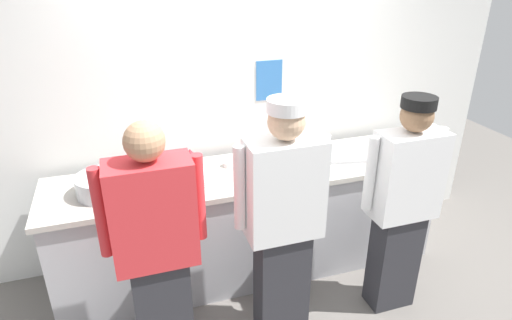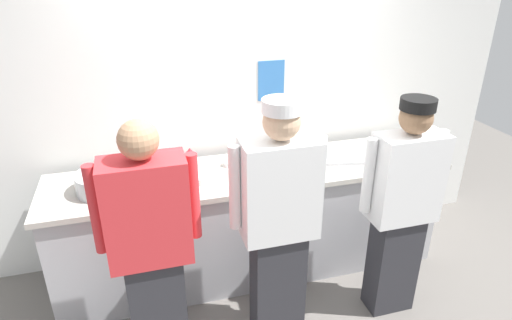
{
  "view_description": "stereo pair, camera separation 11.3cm",
  "coord_description": "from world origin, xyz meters",
  "px_view_note": "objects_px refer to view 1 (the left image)",
  "views": [
    {
      "loc": [
        -0.9,
        -2.48,
        2.39
      ],
      "look_at": [
        0.05,
        0.41,
        0.98
      ],
      "focal_mm": 30.55,
      "sensor_mm": 36.0,
      "label": 1
    },
    {
      "loc": [
        -0.79,
        -2.51,
        2.39
      ],
      "look_at": [
        0.05,
        0.41,
        0.98
      ],
      "focal_mm": 30.55,
      "sensor_mm": 36.0,
      "label": 2
    }
  ],
  "objects_px": {
    "ramekin_red_sauce": "(276,158)",
    "ramekin_green_sauce": "(263,175)",
    "plate_stack_rear": "(202,178)",
    "sheet_tray": "(346,155)",
    "plate_stack_front": "(143,172)",
    "squeeze_bottle_secondary": "(191,162)",
    "mixing_bowl_steel": "(104,184)",
    "squeeze_bottle_primary": "(279,143)",
    "chef_center": "(283,220)",
    "ramekin_orange_sauce": "(258,160)",
    "chef_far_right": "(402,203)",
    "chef_near_left": "(157,249)",
    "ramekin_yellow_sauce": "(229,163)"
  },
  "relations": [
    {
      "from": "plate_stack_rear",
      "to": "sheet_tray",
      "type": "distance_m",
      "value": 1.21
    },
    {
      "from": "sheet_tray",
      "to": "squeeze_bottle_primary",
      "type": "distance_m",
      "value": 0.56
    },
    {
      "from": "chef_far_right",
      "to": "ramekin_green_sauce",
      "type": "xyz_separation_m",
      "value": [
        -0.82,
        0.57,
        0.07
      ]
    },
    {
      "from": "ramekin_red_sauce",
      "to": "ramekin_green_sauce",
      "type": "relative_size",
      "value": 1.15
    },
    {
      "from": "plate_stack_front",
      "to": "ramekin_orange_sauce",
      "type": "bearing_deg",
      "value": -0.46
    },
    {
      "from": "chef_center",
      "to": "plate_stack_rear",
      "type": "bearing_deg",
      "value": 119.83
    },
    {
      "from": "sheet_tray",
      "to": "squeeze_bottle_primary",
      "type": "height_order",
      "value": "squeeze_bottle_primary"
    },
    {
      "from": "squeeze_bottle_secondary",
      "to": "ramekin_yellow_sauce",
      "type": "distance_m",
      "value": 0.31
    },
    {
      "from": "squeeze_bottle_primary",
      "to": "ramekin_orange_sauce",
      "type": "bearing_deg",
      "value": -151.48
    },
    {
      "from": "chef_center",
      "to": "chef_far_right",
      "type": "bearing_deg",
      "value": 0.42
    },
    {
      "from": "plate_stack_front",
      "to": "squeeze_bottle_secondary",
      "type": "height_order",
      "value": "squeeze_bottle_secondary"
    },
    {
      "from": "chef_near_left",
      "to": "plate_stack_rear",
      "type": "relative_size",
      "value": 7.81
    },
    {
      "from": "squeeze_bottle_primary",
      "to": "ramekin_orange_sauce",
      "type": "xyz_separation_m",
      "value": [
        -0.21,
        -0.12,
        -0.07
      ]
    },
    {
      "from": "chef_center",
      "to": "sheet_tray",
      "type": "bearing_deg",
      "value": 40.87
    },
    {
      "from": "ramekin_red_sauce",
      "to": "chef_far_right",
      "type": "bearing_deg",
      "value": -52.0
    },
    {
      "from": "squeeze_bottle_primary",
      "to": "squeeze_bottle_secondary",
      "type": "height_order",
      "value": "squeeze_bottle_primary"
    },
    {
      "from": "mixing_bowl_steel",
      "to": "squeeze_bottle_primary",
      "type": "distance_m",
      "value": 1.4
    },
    {
      "from": "ramekin_orange_sauce",
      "to": "sheet_tray",
      "type": "bearing_deg",
      "value": -8.06
    },
    {
      "from": "chef_center",
      "to": "ramekin_orange_sauce",
      "type": "xyz_separation_m",
      "value": [
        0.11,
        0.82,
        0.04
      ]
    },
    {
      "from": "plate_stack_front",
      "to": "mixing_bowl_steel",
      "type": "xyz_separation_m",
      "value": [
        -0.27,
        -0.15,
        0.02
      ]
    },
    {
      "from": "mixing_bowl_steel",
      "to": "ramekin_red_sauce",
      "type": "height_order",
      "value": "mixing_bowl_steel"
    },
    {
      "from": "chef_far_right",
      "to": "sheet_tray",
      "type": "relative_size",
      "value": 3.22
    },
    {
      "from": "chef_center",
      "to": "plate_stack_front",
      "type": "height_order",
      "value": "chef_center"
    },
    {
      "from": "squeeze_bottle_secondary",
      "to": "chef_far_right",
      "type": "bearing_deg",
      "value": -31.28
    },
    {
      "from": "mixing_bowl_steel",
      "to": "ramekin_yellow_sauce",
      "type": "height_order",
      "value": "mixing_bowl_steel"
    },
    {
      "from": "squeeze_bottle_secondary",
      "to": "ramekin_red_sauce",
      "type": "bearing_deg",
      "value": 0.67
    },
    {
      "from": "mixing_bowl_steel",
      "to": "chef_far_right",
      "type": "bearing_deg",
      "value": -19.27
    },
    {
      "from": "mixing_bowl_steel",
      "to": "squeeze_bottle_secondary",
      "type": "height_order",
      "value": "squeeze_bottle_secondary"
    },
    {
      "from": "squeeze_bottle_secondary",
      "to": "ramekin_red_sauce",
      "type": "height_order",
      "value": "squeeze_bottle_secondary"
    },
    {
      "from": "plate_stack_front",
      "to": "ramekin_red_sauce",
      "type": "distance_m",
      "value": 1.03
    },
    {
      "from": "chef_near_left",
      "to": "plate_stack_front",
      "type": "distance_m",
      "value": 0.85
    },
    {
      "from": "chef_far_right",
      "to": "ramekin_orange_sauce",
      "type": "xyz_separation_m",
      "value": [
        -0.77,
        0.82,
        0.08
      ]
    },
    {
      "from": "chef_center",
      "to": "ramekin_orange_sauce",
      "type": "relative_size",
      "value": 15.49
    },
    {
      "from": "chef_center",
      "to": "ramekin_red_sauce",
      "type": "height_order",
      "value": "chef_center"
    },
    {
      "from": "ramekin_orange_sauce",
      "to": "ramekin_red_sauce",
      "type": "height_order",
      "value": "ramekin_orange_sauce"
    },
    {
      "from": "ramekin_orange_sauce",
      "to": "ramekin_green_sauce",
      "type": "height_order",
      "value": "ramekin_orange_sauce"
    },
    {
      "from": "chef_center",
      "to": "plate_stack_rear",
      "type": "xyz_separation_m",
      "value": [
        -0.38,
        0.66,
        0.04
      ]
    },
    {
      "from": "ramekin_red_sauce",
      "to": "sheet_tray",
      "type": "bearing_deg",
      "value": -8.72
    },
    {
      "from": "chef_far_right",
      "to": "squeeze_bottle_secondary",
      "type": "xyz_separation_m",
      "value": [
        -1.31,
        0.8,
        0.15
      ]
    },
    {
      "from": "squeeze_bottle_primary",
      "to": "ramekin_red_sauce",
      "type": "relative_size",
      "value": 1.97
    },
    {
      "from": "chef_near_left",
      "to": "plate_stack_rear",
      "type": "height_order",
      "value": "chef_near_left"
    },
    {
      "from": "mixing_bowl_steel",
      "to": "squeeze_bottle_primary",
      "type": "xyz_separation_m",
      "value": [
        1.37,
        0.26,
        0.03
      ]
    },
    {
      "from": "chef_far_right",
      "to": "plate_stack_rear",
      "type": "bearing_deg",
      "value": 152.68
    },
    {
      "from": "chef_center",
      "to": "squeeze_bottle_primary",
      "type": "height_order",
      "value": "chef_center"
    },
    {
      "from": "chef_far_right",
      "to": "ramekin_red_sauce",
      "type": "xyz_separation_m",
      "value": [
        -0.63,
        0.8,
        0.08
      ]
    },
    {
      "from": "ramekin_red_sauce",
      "to": "ramekin_orange_sauce",
      "type": "bearing_deg",
      "value": 174.64
    },
    {
      "from": "chef_center",
      "to": "ramekin_green_sauce",
      "type": "xyz_separation_m",
      "value": [
        0.06,
        0.58,
        0.03
      ]
    },
    {
      "from": "ramekin_yellow_sauce",
      "to": "ramekin_green_sauce",
      "type": "xyz_separation_m",
      "value": [
        0.19,
        -0.26,
        -0.01
      ]
    },
    {
      "from": "chef_far_right",
      "to": "squeeze_bottle_primary",
      "type": "bearing_deg",
      "value": 120.88
    },
    {
      "from": "plate_stack_front",
      "to": "mixing_bowl_steel",
      "type": "distance_m",
      "value": 0.31
    }
  ]
}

